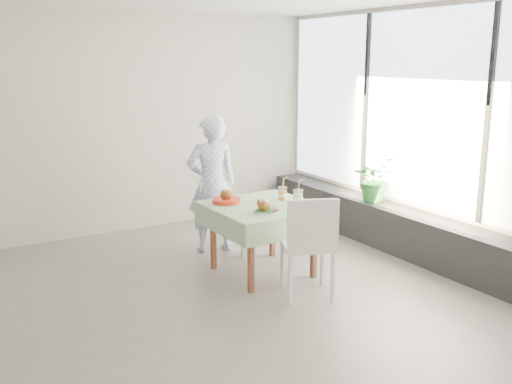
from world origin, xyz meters
TOP-DOWN VIEW (x-y plane):
  - floor at (0.00, 0.00)m, footprint 6.00×6.00m
  - wall_back at (0.00, 2.50)m, footprint 6.00×0.02m
  - wall_front at (0.00, -2.50)m, footprint 6.00×0.02m
  - wall_right at (3.00, 0.00)m, footprint 0.02×5.00m
  - window_pane at (2.97, 0.00)m, footprint 0.01×4.80m
  - window_ledge at (2.80, 0.00)m, footprint 0.40×4.80m
  - cafe_table at (1.04, 0.25)m, footprint 1.07×1.07m
  - chair_far at (0.95, 0.99)m, footprint 0.43×0.43m
  - chair_near at (1.11, -0.45)m, footprint 0.62×0.62m
  - diner at (0.92, 1.17)m, footprint 0.65×0.50m
  - main_dish at (0.92, -0.00)m, footprint 0.28×0.28m
  - juice_cup_orange at (1.33, 0.32)m, footprint 0.10×0.10m
  - juice_cup_lemonade at (1.38, 0.10)m, footprint 0.11×0.11m
  - second_dish at (0.76, 0.52)m, footprint 0.29×0.29m
  - potted_plant at (2.80, 0.52)m, footprint 0.62×0.58m

SIDE VIEW (x-z plane):
  - floor at x=0.00m, z-range 0.00..0.00m
  - window_ledge at x=2.80m, z-range 0.00..0.50m
  - chair_far at x=0.95m, z-range -0.16..0.68m
  - chair_near at x=1.11m, z-range -0.19..0.80m
  - cafe_table at x=1.04m, z-range 0.09..0.83m
  - potted_plant at x=2.80m, z-range 0.50..1.06m
  - second_dish at x=0.76m, z-range 0.71..0.85m
  - main_dish at x=0.92m, z-range 0.72..0.86m
  - diner at x=0.92m, z-range 0.00..1.60m
  - juice_cup_orange at x=1.33m, z-range 0.67..0.95m
  - juice_cup_lemonade at x=1.38m, z-range 0.66..0.96m
  - wall_back at x=0.00m, z-range 0.00..2.80m
  - wall_front at x=0.00m, z-range 0.00..2.80m
  - wall_right at x=3.00m, z-range 0.00..2.80m
  - window_pane at x=2.97m, z-range 0.56..2.74m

